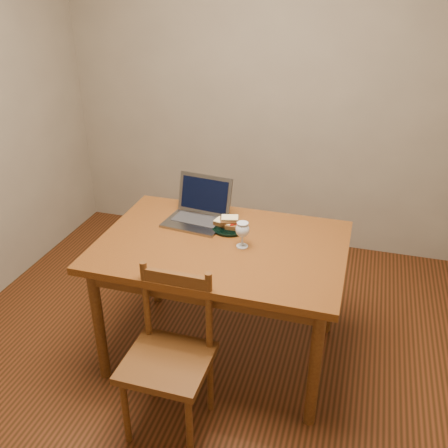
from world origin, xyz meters
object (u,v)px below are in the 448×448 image
(table, at_px, (222,257))
(plate, at_px, (230,228))
(milk_glass, at_px, (242,235))
(chair, at_px, (168,350))
(laptop, at_px, (199,209))

(table, height_order, plate, plate)
(plate, relative_size, milk_glass, 1.40)
(milk_glass, bearing_deg, plate, 125.05)
(chair, distance_m, plate, 0.78)
(table, bearing_deg, plate, 90.63)
(milk_glass, bearing_deg, table, 177.18)
(table, xyz_separation_m, milk_glass, (0.11, -0.01, 0.16))
(plate, bearing_deg, laptop, 159.76)
(table, relative_size, plate, 6.59)
(table, distance_m, laptop, 0.34)
(milk_glass, bearing_deg, chair, -110.32)
(table, xyz_separation_m, chair, (-0.09, -0.56, -0.20))
(chair, distance_m, laptop, 0.87)
(table, bearing_deg, chair, -99.21)
(table, relative_size, chair, 3.09)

